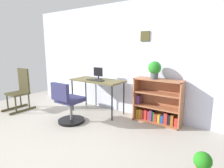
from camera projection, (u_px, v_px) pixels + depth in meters
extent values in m
plane|color=#ABA498|center=(40.00, 150.00, 2.71)|extent=(6.24, 6.24, 0.00)
cube|color=silver|center=(120.00, 59.00, 4.22)|extent=(5.20, 0.10, 2.40)
cube|color=#423C1C|center=(145.00, 36.00, 3.72)|extent=(0.19, 0.02, 0.20)
cube|color=brown|center=(97.00, 80.00, 4.14)|extent=(1.19, 0.54, 0.03)
cylinder|color=black|center=(73.00, 95.00, 4.34)|extent=(0.03, 0.03, 0.72)
cylinder|color=black|center=(112.00, 103.00, 3.72)|extent=(0.03, 0.03, 0.72)
cylinder|color=black|center=(86.00, 92.00, 4.71)|extent=(0.03, 0.03, 0.72)
cylinder|color=black|center=(124.00, 98.00, 4.09)|extent=(0.03, 0.03, 0.72)
cylinder|color=#262628|center=(98.00, 79.00, 4.21)|extent=(0.18, 0.18, 0.01)
cylinder|color=#262628|center=(98.00, 77.00, 4.20)|extent=(0.03, 0.03, 0.06)
cube|color=black|center=(98.00, 72.00, 4.17)|extent=(0.23, 0.02, 0.19)
cube|color=black|center=(95.00, 80.00, 4.03)|extent=(0.40, 0.14, 0.02)
cylinder|color=black|center=(72.00, 121.00, 3.72)|extent=(0.52, 0.52, 0.05)
cylinder|color=slate|center=(71.00, 111.00, 3.68)|extent=(0.05, 0.05, 0.37)
cube|color=navy|center=(71.00, 100.00, 3.64)|extent=(0.44, 0.44, 0.08)
cube|color=navy|center=(60.00, 92.00, 3.40)|extent=(0.42, 0.07, 0.32)
cube|color=#3E381F|center=(15.00, 108.00, 4.53)|extent=(0.04, 0.64, 0.04)
cube|color=#3E381F|center=(23.00, 110.00, 4.33)|extent=(0.04, 0.64, 0.04)
cylinder|color=#3E381F|center=(7.00, 102.00, 4.36)|extent=(0.03, 0.03, 0.34)
cylinder|color=#3E381F|center=(16.00, 104.00, 4.16)|extent=(0.03, 0.03, 0.34)
cylinder|color=#3E381F|center=(21.00, 99.00, 4.62)|extent=(0.03, 0.03, 0.34)
cylinder|color=#3E381F|center=(29.00, 101.00, 4.42)|extent=(0.03, 0.03, 0.34)
cube|color=#3E381F|center=(17.00, 94.00, 4.36)|extent=(0.42, 0.40, 0.04)
cube|color=#3E381F|center=(24.00, 80.00, 4.45)|extent=(0.40, 0.04, 0.55)
cube|color=#A16140|center=(137.00, 98.00, 3.87)|extent=(0.02, 0.30, 0.87)
cube|color=#A16140|center=(182.00, 105.00, 3.37)|extent=(0.02, 0.30, 0.87)
cube|color=#A16140|center=(159.00, 80.00, 3.53)|extent=(0.92, 0.30, 0.02)
cube|color=#A16140|center=(157.00, 122.00, 3.70)|extent=(0.92, 0.30, 0.02)
cube|color=#A16140|center=(160.00, 100.00, 3.73)|extent=(0.92, 0.02, 0.87)
cube|color=#A16140|center=(157.00, 107.00, 3.64)|extent=(0.88, 0.28, 0.02)
cube|color=#A16140|center=(158.00, 93.00, 3.59)|extent=(0.88, 0.28, 0.02)
cube|color=#B79323|center=(138.00, 113.00, 3.90)|extent=(0.04, 0.11, 0.18)
cube|color=#B79323|center=(140.00, 113.00, 3.86)|extent=(0.05, 0.11, 0.19)
cube|color=#B22D28|center=(143.00, 114.00, 3.83)|extent=(0.06, 0.11, 0.18)
cube|color=#B22D28|center=(146.00, 114.00, 3.79)|extent=(0.05, 0.11, 0.20)
cube|color=#B22D28|center=(149.00, 115.00, 3.76)|extent=(0.05, 0.09, 0.18)
cube|color=#593372|center=(151.00, 115.00, 3.73)|extent=(0.05, 0.12, 0.21)
cube|color=#237238|center=(154.00, 116.00, 3.70)|extent=(0.04, 0.09, 0.19)
cube|color=#B22D28|center=(156.00, 117.00, 3.68)|extent=(0.05, 0.12, 0.16)
cube|color=#B79323|center=(159.00, 118.00, 3.64)|extent=(0.05, 0.12, 0.16)
cube|color=#1E478C|center=(162.00, 119.00, 3.61)|extent=(0.06, 0.11, 0.15)
cube|color=#B22D28|center=(166.00, 118.00, 3.56)|extent=(0.07, 0.11, 0.21)
cube|color=black|center=(170.00, 120.00, 3.53)|extent=(0.06, 0.10, 0.19)
cube|color=#99591E|center=(173.00, 120.00, 3.50)|extent=(0.05, 0.13, 0.20)
cube|color=#B22D28|center=(176.00, 122.00, 3.46)|extent=(0.07, 0.10, 0.16)
cube|color=#593372|center=(139.00, 99.00, 3.83)|extent=(0.06, 0.11, 0.17)
cylinder|color=#474C51|center=(154.00, 76.00, 3.55)|extent=(0.15, 0.15, 0.12)
sphere|color=#268024|center=(155.00, 68.00, 3.52)|extent=(0.24, 0.24, 0.24)
sphere|color=#217A19|center=(203.00, 161.00, 2.10)|extent=(0.20, 0.20, 0.20)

